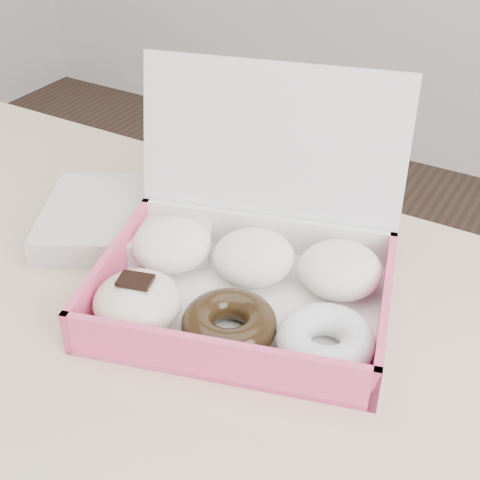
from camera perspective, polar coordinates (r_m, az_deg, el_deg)
The scene contains 3 objects.
table at distance 0.80m, azimuth -12.60°, elevation -11.50°, with size 1.20×0.80×0.75m.
donut_box at distance 0.75m, azimuth 0.30°, elevation -2.73°, with size 0.38×0.36×0.23m.
newspapers at distance 0.88m, azimuth -9.35°, elevation 1.77°, with size 0.22×0.18×0.04m, color beige.
Camera 1 is at (0.42, -0.38, 1.24)m, focal length 50.00 mm.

